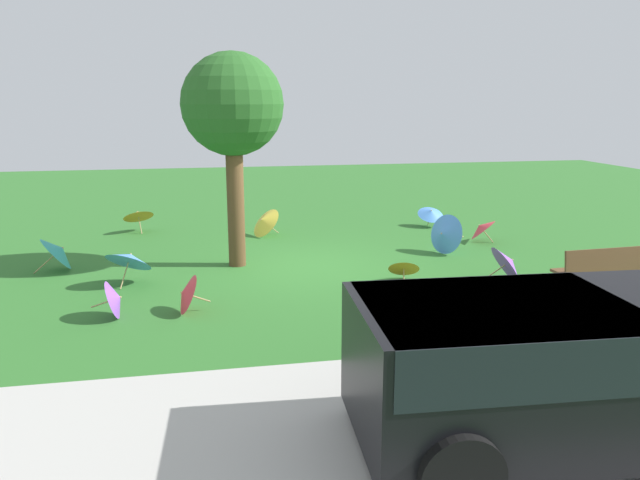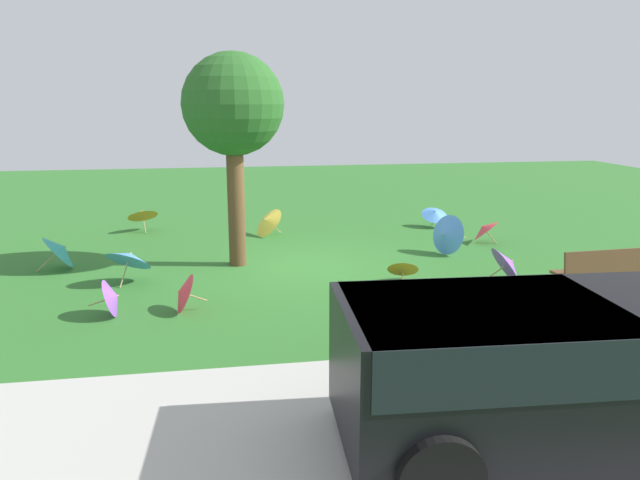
# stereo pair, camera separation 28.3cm
# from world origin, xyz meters

# --- Properties ---
(ground) EXTENTS (40.00, 40.00, 0.00)m
(ground) POSITION_xyz_m (0.00, 0.00, 0.00)
(ground) COLOR #2D6B28
(road_strip) EXTENTS (40.00, 4.30, 0.01)m
(road_strip) POSITION_xyz_m (0.00, 7.00, 0.00)
(road_strip) COLOR #B2AFA8
(road_strip) RESTS_ON ground
(van_dark) EXTENTS (4.69, 2.32, 1.53)m
(van_dark) POSITION_xyz_m (-1.58, 7.25, 0.91)
(van_dark) COLOR black
(van_dark) RESTS_ON ground
(park_bench) EXTENTS (1.62, 0.56, 0.90)m
(park_bench) POSITION_xyz_m (-4.99, 2.97, 0.47)
(park_bench) COLOR brown
(park_bench) RESTS_ON ground
(shade_tree) EXTENTS (2.09, 2.09, 4.42)m
(shade_tree) POSITION_xyz_m (1.29, -0.35, 3.30)
(shade_tree) COLOR brown
(shade_tree) RESTS_ON ground
(parasol_red_0) EXTENTS (0.94, 0.97, 0.66)m
(parasol_red_0) POSITION_xyz_m (-4.80, -1.40, 0.36)
(parasol_red_0) COLOR tan
(parasol_red_0) RESTS_ON ground
(parasol_orange_0) EXTENTS (0.73, 0.67, 0.51)m
(parasol_orange_0) POSITION_xyz_m (-1.83, 1.45, 0.28)
(parasol_orange_0) COLOR tan
(parasol_orange_0) RESTS_ON ground
(parasol_blue_0) EXTENTS (1.00, 0.99, 0.93)m
(parasol_blue_0) POSITION_xyz_m (-3.43, -0.46, 0.46)
(parasol_blue_0) COLOR tan
(parasol_blue_0) RESTS_ON ground
(parasol_red_1) EXTENTS (0.66, 0.74, 0.68)m
(parasol_red_1) POSITION_xyz_m (2.32, 2.53, 0.34)
(parasol_red_1) COLOR tan
(parasol_red_1) RESTS_ON ground
(parasol_purple_0) EXTENTS (0.76, 0.86, 0.79)m
(parasol_purple_0) POSITION_xyz_m (-3.79, 1.92, 0.40)
(parasol_purple_0) COLOR tan
(parasol_purple_0) RESTS_ON ground
(parasol_teal_0) EXTENTS (0.94, 0.99, 0.82)m
(parasol_teal_0) POSITION_xyz_m (4.92, -0.58, 0.43)
(parasol_teal_0) COLOR tan
(parasol_teal_0) RESTS_ON ground
(parasol_yellow_1) EXTENTS (0.98, 1.07, 0.78)m
(parasol_yellow_1) POSITION_xyz_m (0.44, -3.09, 0.39)
(parasol_yellow_1) COLOR tan
(parasol_yellow_1) RESTS_ON ground
(parasol_purple_1) EXTENTS (0.57, 0.65, 0.65)m
(parasol_purple_1) POSITION_xyz_m (3.41, 2.55, 0.33)
(parasol_purple_1) COLOR tan
(parasol_purple_1) RESTS_ON ground
(parasol_orange_1) EXTENTS (1.00, 0.98, 0.74)m
(parasol_orange_1) POSITION_xyz_m (3.69, -4.21, 0.48)
(parasol_orange_1) COLOR tan
(parasol_orange_1) RESTS_ON ground
(parasol_blue_2) EXTENTS (0.72, 0.71, 0.63)m
(parasol_blue_2) POSITION_xyz_m (-4.24, -3.39, 0.40)
(parasol_blue_2) COLOR tan
(parasol_blue_2) RESTS_ON ground
(parasol_blue_3) EXTENTS (1.18, 1.16, 0.83)m
(parasol_blue_3) POSITION_xyz_m (3.38, 0.69, 0.52)
(parasol_blue_3) COLOR tan
(parasol_blue_3) RESTS_ON ground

